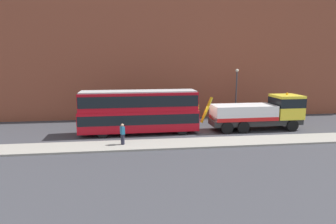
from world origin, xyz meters
name	(u,v)px	position (x,y,z in m)	size (l,w,h in m)	color
ground_plane	(203,131)	(0.00, 0.00, 0.00)	(120.00, 120.00, 0.00)	#38383D
near_kerb	(216,142)	(0.00, -4.20, 0.07)	(60.00, 2.80, 0.15)	gray
building_facade	(189,50)	(0.00, 7.64, 8.07)	(60.00, 1.50, 16.00)	brown
recovery_tow_truck	(260,112)	(5.71, -0.14, 1.76)	(10.16, 2.79, 3.67)	#2D2D2D
double_decker_bus	(139,110)	(-6.22, -0.14, 2.23)	(11.08, 2.73, 4.06)	#B70C19
pedestrian_onlooker	(123,134)	(-7.69, -4.10, 0.99)	(0.41, 0.47, 1.71)	#232333
street_lamp	(236,89)	(5.26, 5.45, 3.47)	(0.36, 0.36, 5.83)	#38383D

